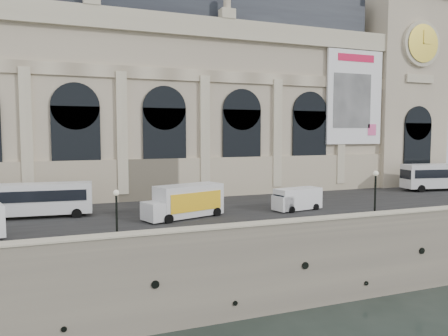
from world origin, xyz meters
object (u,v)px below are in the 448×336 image
object	(u,v)px
lamp_left	(117,219)
bus_right	(445,176)
lamp_right	(375,197)
box_truck	(185,202)
van_c	(295,199)
bus_left	(30,199)

from	to	relation	value
lamp_left	bus_right	bearing A→B (deg)	17.21
bus_right	lamp_left	bearing A→B (deg)	-162.79
lamp_left	lamp_right	world-z (taller)	lamp_right
box_truck	lamp_left	bearing A→B (deg)	-131.19
lamp_left	lamp_right	bearing A→B (deg)	1.17
van_c	lamp_right	size ratio (longest dim) A/B	1.17
lamp_right	lamp_left	bearing A→B (deg)	-178.83
bus_right	lamp_right	xyz separation A→B (m)	(-24.11, -14.08, 0.25)
bus_left	lamp_right	world-z (taller)	lamp_right
bus_right	lamp_left	xyz separation A→B (m)	(-46.97, -14.55, -0.04)
van_c	lamp_left	distance (m)	20.87
bus_left	lamp_right	bearing A→B (deg)	-24.29
bus_left	bus_right	distance (m)	53.23
van_c	lamp_left	xyz separation A→B (m)	(-19.19, -8.17, 0.85)
lamp_right	van_c	bearing A→B (deg)	115.54
bus_left	box_truck	bearing A→B (deg)	-20.66
box_truck	lamp_right	distance (m)	17.42
bus_right	bus_left	bearing A→B (deg)	-178.99
bus_right	van_c	world-z (taller)	bus_right
van_c	lamp_right	bearing A→B (deg)	-64.46
van_c	lamp_right	world-z (taller)	lamp_right
bus_right	box_truck	bearing A→B (deg)	-171.26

